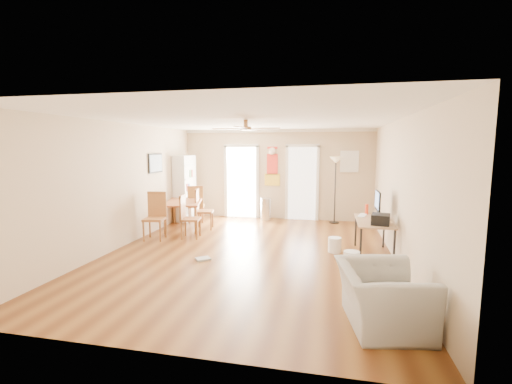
% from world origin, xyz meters
% --- Properties ---
extents(floor, '(7.00, 7.00, 0.00)m').
position_xyz_m(floor, '(0.00, 0.00, 0.00)').
color(floor, brown).
rests_on(floor, ground).
extents(ceiling, '(5.50, 7.00, 0.00)m').
position_xyz_m(ceiling, '(0.00, 0.00, 2.60)').
color(ceiling, silver).
rests_on(ceiling, floor).
extents(wall_back, '(5.50, 0.04, 2.60)m').
position_xyz_m(wall_back, '(0.00, 3.50, 1.30)').
color(wall_back, beige).
rests_on(wall_back, floor).
extents(wall_front, '(5.50, 0.04, 2.60)m').
position_xyz_m(wall_front, '(0.00, -3.50, 1.30)').
color(wall_front, beige).
rests_on(wall_front, floor).
extents(wall_left, '(0.04, 7.00, 2.60)m').
position_xyz_m(wall_left, '(-2.75, 0.00, 1.30)').
color(wall_left, beige).
rests_on(wall_left, floor).
extents(wall_right, '(0.04, 7.00, 2.60)m').
position_xyz_m(wall_right, '(2.75, 0.00, 1.30)').
color(wall_right, beige).
rests_on(wall_right, floor).
extents(crown_molding, '(5.50, 7.00, 0.08)m').
position_xyz_m(crown_molding, '(0.00, 0.00, 2.56)').
color(crown_molding, white).
rests_on(crown_molding, wall_back).
extents(kitchen_doorway, '(0.90, 0.10, 2.10)m').
position_xyz_m(kitchen_doorway, '(-1.05, 3.48, 1.05)').
color(kitchen_doorway, white).
rests_on(kitchen_doorway, wall_back).
extents(bathroom_doorway, '(0.80, 0.10, 2.10)m').
position_xyz_m(bathroom_doorway, '(0.75, 3.48, 1.05)').
color(bathroom_doorway, white).
rests_on(bathroom_doorway, wall_back).
extents(wall_decal, '(0.46, 0.03, 1.10)m').
position_xyz_m(wall_decal, '(-0.13, 3.48, 1.55)').
color(wall_decal, red).
rests_on(wall_decal, wall_back).
extents(ac_grille, '(0.50, 0.04, 0.60)m').
position_xyz_m(ac_grille, '(2.05, 3.47, 1.70)').
color(ac_grille, white).
rests_on(ac_grille, wall_back).
extents(framed_poster, '(0.04, 0.66, 0.48)m').
position_xyz_m(framed_poster, '(-2.73, 1.40, 1.70)').
color(framed_poster, black).
rests_on(framed_poster, wall_left).
extents(ceiling_fan, '(1.24, 1.24, 0.20)m').
position_xyz_m(ceiling_fan, '(0.00, -0.30, 2.43)').
color(ceiling_fan, '#593819').
rests_on(ceiling_fan, ceiling).
extents(bookshelf, '(0.40, 0.85, 1.86)m').
position_xyz_m(bookshelf, '(-2.54, 2.72, 0.93)').
color(bookshelf, silver).
rests_on(bookshelf, floor).
extents(dining_table, '(1.20, 1.59, 0.71)m').
position_xyz_m(dining_table, '(-2.15, 1.75, 0.35)').
color(dining_table, '#9A5931').
rests_on(dining_table, floor).
extents(dining_chair_right_a, '(0.50, 0.50, 1.03)m').
position_xyz_m(dining_chair_right_a, '(-1.60, 1.78, 0.51)').
color(dining_chair_right_a, '#956030').
rests_on(dining_chair_right_a, floor).
extents(dining_chair_right_b, '(0.47, 0.47, 0.99)m').
position_xyz_m(dining_chair_right_b, '(-1.60, 0.86, 0.50)').
color(dining_chair_right_b, '#A45D34').
rests_on(dining_chair_right_b, floor).
extents(dining_chair_near, '(0.50, 0.50, 1.07)m').
position_xyz_m(dining_chair_near, '(-2.35, 0.56, 0.53)').
color(dining_chair_near, '#AB6E37').
rests_on(dining_chair_near, floor).
extents(dining_chair_far, '(0.53, 0.53, 1.03)m').
position_xyz_m(dining_chair_far, '(-2.13, 2.53, 0.52)').
color(dining_chair_far, olive).
rests_on(dining_chair_far, floor).
extents(trash_can, '(0.34, 0.34, 0.65)m').
position_xyz_m(trash_can, '(-0.26, 3.17, 0.32)').
color(trash_can, silver).
rests_on(trash_can, floor).
extents(torchiere_lamp, '(0.40, 0.40, 1.84)m').
position_xyz_m(torchiere_lamp, '(1.68, 3.18, 0.92)').
color(torchiere_lamp, black).
rests_on(torchiere_lamp, floor).
extents(computer_desk, '(0.65, 1.29, 0.69)m').
position_xyz_m(computer_desk, '(2.38, 0.36, 0.35)').
color(computer_desk, tan).
rests_on(computer_desk, floor).
extents(imac, '(0.12, 0.58, 0.54)m').
position_xyz_m(imac, '(2.47, 0.64, 0.96)').
color(imac, black).
rests_on(imac, computer_desk).
extents(keyboard, '(0.24, 0.43, 0.02)m').
position_xyz_m(keyboard, '(2.20, 0.80, 0.70)').
color(keyboard, white).
rests_on(keyboard, computer_desk).
extents(printer, '(0.38, 0.42, 0.19)m').
position_xyz_m(printer, '(2.45, 0.02, 0.79)').
color(printer, black).
rests_on(printer, computer_desk).
extents(orange_bottle, '(0.09, 0.09, 0.21)m').
position_xyz_m(orange_bottle, '(2.30, 0.97, 0.80)').
color(orange_bottle, '#F93E16').
rests_on(orange_bottle, computer_desk).
extents(wastebasket_a, '(0.27, 0.27, 0.30)m').
position_xyz_m(wastebasket_a, '(1.65, 0.41, 0.15)').
color(wastebasket_a, white).
rests_on(wastebasket_a, floor).
extents(wastebasket_b, '(0.32, 0.32, 0.32)m').
position_xyz_m(wastebasket_b, '(1.92, -0.54, 0.16)').
color(wastebasket_b, silver).
rests_on(wastebasket_b, floor).
extents(floor_cloth, '(0.33, 0.32, 0.04)m').
position_xyz_m(floor_cloth, '(-0.76, -0.60, 0.02)').
color(floor_cloth, '#A3A39D').
rests_on(floor_cloth, floor).
extents(armchair, '(1.11, 1.22, 0.70)m').
position_xyz_m(armchair, '(2.15, -2.44, 0.35)').
color(armchair, '#A5A59F').
rests_on(armchair, floor).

